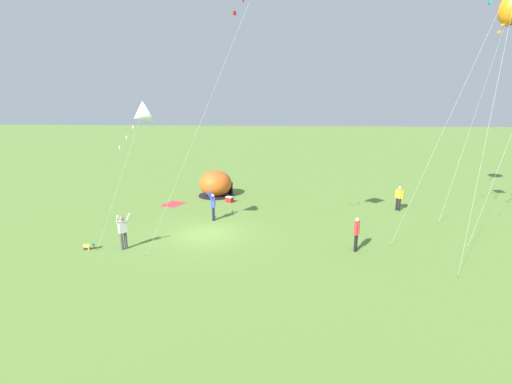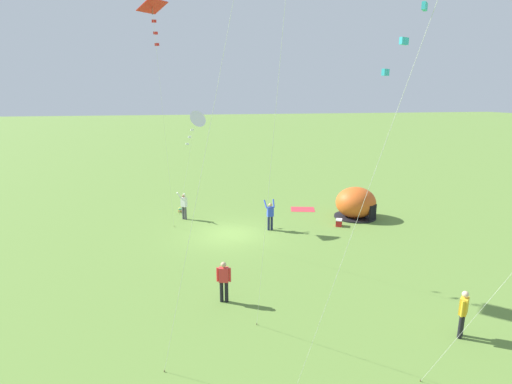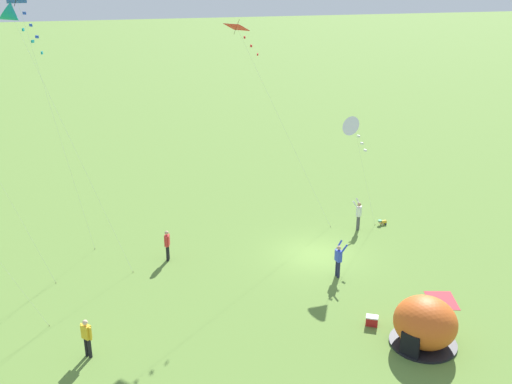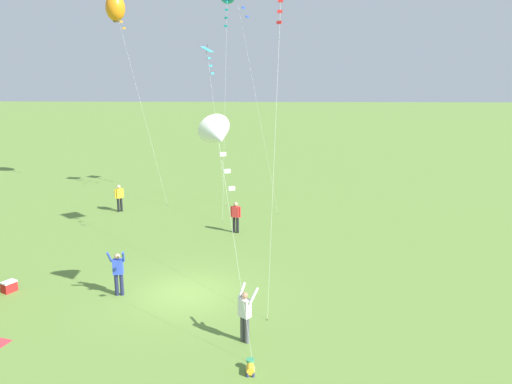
# 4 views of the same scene
# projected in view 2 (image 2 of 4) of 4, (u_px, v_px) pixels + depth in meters

# --- Properties ---
(ground_plane) EXTENTS (300.00, 300.00, 0.00)m
(ground_plane) POSITION_uv_depth(u_px,v_px,m) (230.00, 234.00, 23.94)
(ground_plane) COLOR olive
(popup_tent) EXTENTS (2.81, 2.81, 2.10)m
(popup_tent) POSITION_uv_depth(u_px,v_px,m) (356.00, 203.00, 27.01)
(popup_tent) COLOR #D8591E
(popup_tent) RESTS_ON ground
(picnic_blanket) EXTENTS (1.98, 1.70, 0.01)m
(picnic_blanket) POSITION_uv_depth(u_px,v_px,m) (303.00, 209.00, 29.13)
(picnic_blanket) COLOR #CC333D
(picnic_blanket) RESTS_ON ground
(cooler_box) EXTENTS (0.57, 0.64, 0.44)m
(cooler_box) POSITION_uv_depth(u_px,v_px,m) (339.00, 223.00, 25.41)
(cooler_box) COLOR red
(cooler_box) RESTS_ON ground
(toddler_crawling) EXTENTS (0.27, 0.55, 0.32)m
(toddler_crawling) POSITION_uv_depth(u_px,v_px,m) (180.00, 210.00, 28.38)
(toddler_crawling) COLOR gold
(toddler_crawling) RESTS_ON ground
(person_far_back) EXTENTS (0.57, 0.33, 1.72)m
(person_far_back) POSITION_uv_depth(u_px,v_px,m) (224.00, 280.00, 15.92)
(person_far_back) COLOR black
(person_far_back) RESTS_ON ground
(person_near_tent) EXTENTS (0.47, 0.43, 1.72)m
(person_near_tent) POSITION_uv_depth(u_px,v_px,m) (463.00, 312.00, 13.58)
(person_near_tent) COLOR black
(person_near_tent) RESTS_ON ground
(person_arms_raised) EXTENTS (0.71, 0.69, 1.89)m
(person_arms_raised) POSITION_uv_depth(u_px,v_px,m) (184.00, 205.00, 26.59)
(person_arms_raised) COLOR #4C4C51
(person_arms_raised) RESTS_ON ground
(person_flying_kite) EXTENTS (0.68, 0.50, 1.89)m
(person_flying_kite) POSITION_uv_depth(u_px,v_px,m) (270.00, 214.00, 24.48)
(person_flying_kite) COLOR #1E2347
(person_flying_kite) RESTS_ON ground
(kite_white) EXTENTS (1.95, 3.04, 7.22)m
(kite_white) POSITION_uv_depth(u_px,v_px,m) (195.00, 121.00, 24.52)
(kite_white) COLOR silver
(kite_white) RESTS_ON ground
(kite_red) EXTENTS (1.39, 6.31, 12.22)m
(kite_red) POSITION_uv_depth(u_px,v_px,m) (153.00, 15.00, 17.36)
(kite_red) COLOR silver
(kite_red) RESTS_ON ground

